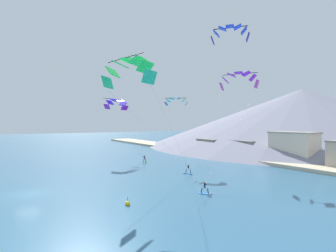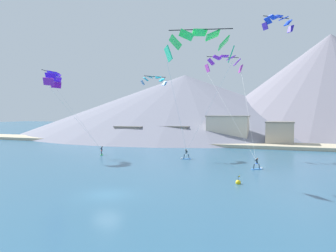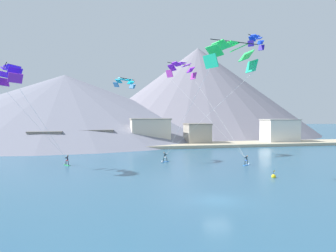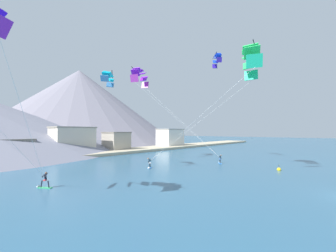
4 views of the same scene
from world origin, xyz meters
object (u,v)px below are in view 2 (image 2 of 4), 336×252
(kitesurfer_near_lead, at_px, (258,166))
(kitesurfer_near_trail, at_px, (102,152))
(parafoil_kite_near_lead, at_px, (224,62))
(parafoil_kite_distant_high_outer, at_px, (154,79))
(parafoil_kite_mid_center, at_px, (200,43))
(parafoil_kite_distant_low_drift, at_px, (278,21))
(parafoil_kite_near_trail, at_px, (54,78))
(kitesurfer_mid_center, at_px, (185,156))
(race_marker_buoy, at_px, (238,182))

(kitesurfer_near_lead, relative_size, kitesurfer_near_trail, 0.96)
(parafoil_kite_near_lead, distance_m, parafoil_kite_distant_high_outer, 12.86)
(parafoil_kite_near_lead, distance_m, parafoil_kite_mid_center, 21.14)
(kitesurfer_near_lead, bearing_deg, parafoil_kite_distant_low_drift, 37.33)
(parafoil_kite_mid_center, bearing_deg, kitesurfer_near_trail, 147.91)
(parafoil_kite_near_trail, bearing_deg, parafoil_kite_mid_center, -18.39)
(parafoil_kite_near_trail, xyz_separation_m, parafoil_kite_mid_center, (28.34, -9.42, 2.07))
(parafoil_kite_near_trail, height_order, parafoil_kite_distant_low_drift, parafoil_kite_distant_low_drift)
(kitesurfer_mid_center, bearing_deg, kitesurfer_near_trail, -179.11)
(kitesurfer_near_trail, bearing_deg, parafoil_kite_distant_low_drift, -7.56)
(parafoil_kite_near_trail, xyz_separation_m, parafoil_kite_distant_low_drift, (36.65, 0.04, 6.18))
(kitesurfer_near_trail, bearing_deg, kitesurfer_near_lead, -11.59)
(kitesurfer_near_lead, bearing_deg, kitesurfer_mid_center, 153.92)
(kitesurfer_near_lead, xyz_separation_m, race_marker_buoy, (-1.23, -10.05, -0.28))
(parafoil_kite_near_trail, relative_size, parafoil_kite_distant_high_outer, 3.24)
(kitesurfer_near_trail, height_order, parafoil_kite_mid_center, parafoil_kite_mid_center)
(parafoil_kite_mid_center, xyz_separation_m, parafoil_kite_distant_low_drift, (8.31, 9.47, 4.11))
(race_marker_buoy, bearing_deg, parafoil_kite_distant_high_outer, 133.66)
(parafoil_kite_mid_center, bearing_deg, race_marker_buoy, -25.09)
(kitesurfer_near_lead, bearing_deg, parafoil_kite_distant_high_outer, 156.92)
(parafoil_kite_near_trail, relative_size, parafoil_kite_distant_low_drift, 3.27)
(parafoil_kite_distant_high_outer, bearing_deg, parafoil_kite_mid_center, -51.99)
(parafoil_kite_mid_center, bearing_deg, parafoil_kite_distant_high_outer, 128.01)
(kitesurfer_mid_center, relative_size, parafoil_kite_near_lead, 0.10)
(parafoil_kite_distant_low_drift, relative_size, race_marker_buoy, 4.01)
(parafoil_kite_mid_center, height_order, race_marker_buoy, parafoil_kite_mid_center)
(kitesurfer_mid_center, relative_size, parafoil_kite_distant_high_outer, 0.40)
(kitesurfer_near_trail, height_order, parafoil_kite_near_trail, parafoil_kite_near_trail)
(kitesurfer_near_trail, bearing_deg, race_marker_buoy, -30.86)
(kitesurfer_near_trail, height_order, parafoil_kite_distant_high_outer, parafoil_kite_distant_high_outer)
(parafoil_kite_near_lead, relative_size, parafoil_kite_distant_high_outer, 3.99)
(kitesurfer_near_lead, bearing_deg, parafoil_kite_near_lead, 117.97)
(kitesurfer_mid_center, xyz_separation_m, parafoil_kite_near_trail, (-22.43, -4.23, 13.10))
(kitesurfer_near_lead, bearing_deg, kitesurfer_near_trail, 168.41)
(race_marker_buoy, bearing_deg, parafoil_kite_mid_center, 154.91)
(parafoil_kite_near_trail, height_order, parafoil_kite_mid_center, parafoil_kite_mid_center)
(kitesurfer_near_lead, bearing_deg, race_marker_buoy, -96.97)
(kitesurfer_mid_center, height_order, race_marker_buoy, kitesurfer_mid_center)
(kitesurfer_near_trail, relative_size, parafoil_kite_near_lead, 0.10)
(parafoil_kite_near_lead, relative_size, parafoil_kite_distant_low_drift, 4.02)
(kitesurfer_mid_center, height_order, parafoil_kite_mid_center, parafoil_kite_mid_center)
(kitesurfer_near_lead, height_order, parafoil_kite_near_trail, parafoil_kite_near_trail)
(parafoil_kite_distant_low_drift, bearing_deg, parafoil_kite_near_trail, -179.93)
(parafoil_kite_mid_center, xyz_separation_m, parafoil_kite_distant_high_outer, (-12.15, 15.55, -2.32))
(kitesurfer_near_trail, height_order, parafoil_kite_near_lead, parafoil_kite_near_lead)
(parafoil_kite_near_trail, bearing_deg, race_marker_buoy, -19.41)
(parafoil_kite_near_lead, xyz_separation_m, parafoil_kite_mid_center, (0.99, -21.11, -0.84))
(kitesurfer_near_trail, xyz_separation_m, kitesurfer_mid_center, (15.48, 0.24, 0.00))
(parafoil_kite_distant_low_drift, bearing_deg, kitesurfer_near_trail, 172.44)
(parafoil_kite_near_trail, relative_size, race_marker_buoy, 13.11)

